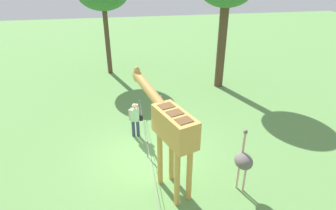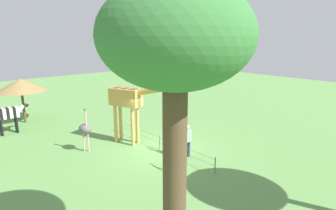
{
  "view_description": "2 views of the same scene",
  "coord_description": "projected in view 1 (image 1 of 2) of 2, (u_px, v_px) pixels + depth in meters",
  "views": [
    {
      "loc": [
        -9.04,
        0.81,
        6.94
      ],
      "look_at": [
        -0.4,
        -0.67,
        2.42
      ],
      "focal_mm": 30.66,
      "sensor_mm": 36.0,
      "label": 1
    },
    {
      "loc": [
        10.05,
        -8.52,
        5.56
      ],
      "look_at": [
        -0.05,
        0.67,
        2.2
      ],
      "focal_mm": 29.95,
      "sensor_mm": 36.0,
      "label": 2
    }
  ],
  "objects": [
    {
      "name": "wire_fence",
      "position": [
        148.0,
        148.0,
        11.02
      ],
      "size": [
        7.05,
        0.05,
        0.75
      ],
      "color": "slate",
      "rests_on": "ground_plane"
    },
    {
      "name": "info_sign",
      "position": [
        163.0,
        105.0,
        13.1
      ],
      "size": [
        0.56,
        0.21,
        1.32
      ],
      "color": "black",
      "rests_on": "ground_plane"
    },
    {
      "name": "ostrich",
      "position": [
        243.0,
        161.0,
        9.12
      ],
      "size": [
        0.7,
        0.56,
        2.25
      ],
      "color": "#CC9E93",
      "rests_on": "ground_plane"
    },
    {
      "name": "giraffe",
      "position": [
        170.0,
        126.0,
        8.77
      ],
      "size": [
        3.66,
        1.71,
        3.58
      ],
      "color": "gold",
      "rests_on": "ground_plane"
    },
    {
      "name": "visitor",
      "position": [
        135.0,
        118.0,
        12.1
      ],
      "size": [
        0.6,
        0.59,
        1.77
      ],
      "color": "navy",
      "rests_on": "ground_plane"
    },
    {
      "name": "ground_plane",
      "position": [
        149.0,
        157.0,
        11.22
      ],
      "size": [
        60.0,
        60.0,
        0.0
      ],
      "primitive_type": "plane",
      "color": "#60934C"
    }
  ]
}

